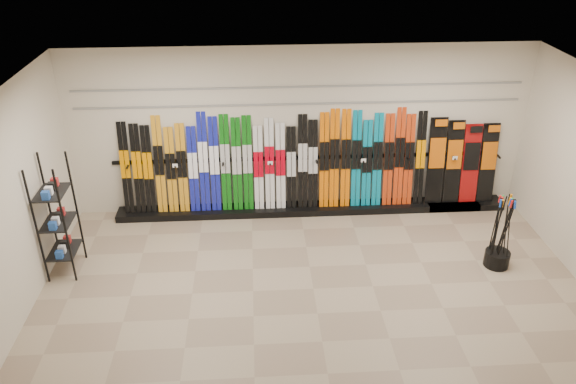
{
  "coord_description": "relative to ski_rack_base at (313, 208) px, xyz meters",
  "views": [
    {
      "loc": [
        -0.81,
        -6.6,
        5.15
      ],
      "look_at": [
        -0.31,
        1.0,
        1.1
      ],
      "focal_mm": 35.0,
      "sensor_mm": 36.0,
      "label": 1
    }
  ],
  "objects": [
    {
      "name": "ceiling",
      "position": [
        -0.22,
        -2.28,
        2.94
      ],
      "size": [
        8.0,
        8.0,
        0.0
      ],
      "primitive_type": "plane",
      "rotation": [
        3.14,
        0.0,
        0.0
      ],
      "color": "silver",
      "rests_on": "back_wall"
    },
    {
      "name": "snowboards",
      "position": [
        2.69,
        0.08,
        0.81
      ],
      "size": [
        1.27,
        0.24,
        1.59
      ],
      "color": "black",
      "rests_on": "ski_rack_base"
    },
    {
      "name": "ski_rack_base",
      "position": [
        0.0,
        0.0,
        0.0
      ],
      "size": [
        8.0,
        0.4,
        0.12
      ],
      "primitive_type": "cube",
      "color": "black",
      "rests_on": "floor"
    },
    {
      "name": "back_wall",
      "position": [
        -0.22,
        0.22,
        1.44
      ],
      "size": [
        8.0,
        0.0,
        8.0
      ],
      "primitive_type": "plane",
      "rotation": [
        1.57,
        0.0,
        0.0
      ],
      "color": "beige",
      "rests_on": "floor"
    },
    {
      "name": "slatwall_rail_1",
      "position": [
        -0.22,
        0.2,
        2.24
      ],
      "size": [
        7.6,
        0.02,
        0.03
      ],
      "primitive_type": "cube",
      "color": "gray",
      "rests_on": "back_wall"
    },
    {
      "name": "ski_poles",
      "position": [
        2.67,
        -1.87,
        0.55
      ],
      "size": [
        0.28,
        0.35,
        1.18
      ],
      "color": "black",
      "rests_on": "pole_bin"
    },
    {
      "name": "floor",
      "position": [
        -0.22,
        -2.28,
        -0.06
      ],
      "size": [
        8.0,
        8.0,
        0.0
      ],
      "primitive_type": "plane",
      "color": "gray",
      "rests_on": "ground"
    },
    {
      "name": "accessory_rack",
      "position": [
        -3.97,
        -1.54,
        0.87
      ],
      "size": [
        0.4,
        0.6,
        1.86
      ],
      "primitive_type": "cube",
      "color": "black",
      "rests_on": "floor"
    },
    {
      "name": "skis",
      "position": [
        -0.65,
        0.08,
        0.89
      ],
      "size": [
        5.38,
        0.3,
        1.8
      ],
      "color": "black",
      "rests_on": "ski_rack_base"
    },
    {
      "name": "pole_bin",
      "position": [
        2.7,
        -1.87,
        0.07
      ],
      "size": [
        0.38,
        0.38,
        0.25
      ],
      "primitive_type": "cylinder",
      "color": "black",
      "rests_on": "floor"
    },
    {
      "name": "slatwall_rail_0",
      "position": [
        -0.22,
        0.2,
        1.94
      ],
      "size": [
        7.6,
        0.02,
        0.03
      ],
      "primitive_type": "cube",
      "color": "gray",
      "rests_on": "back_wall"
    },
    {
      "name": "left_wall",
      "position": [
        -4.22,
        -2.28,
        1.44
      ],
      "size": [
        0.0,
        5.0,
        5.0
      ],
      "primitive_type": "plane",
      "rotation": [
        1.57,
        0.0,
        1.57
      ],
      "color": "beige",
      "rests_on": "floor"
    }
  ]
}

